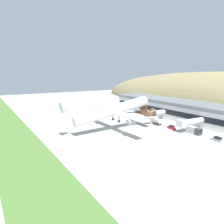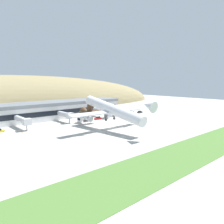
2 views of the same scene
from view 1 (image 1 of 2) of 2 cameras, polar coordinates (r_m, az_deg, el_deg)
name	(u,v)px [view 1 (image 1 of 2)]	position (r m, az deg, el deg)	size (l,w,h in m)	color
ground_plane	(123,131)	(96.15, 2.88, -5.04)	(381.35, 381.35, 0.00)	#ADAAA3
grass_strip_foreground	(20,149)	(81.19, -22.99, -8.81)	(343.21, 16.65, 0.08)	#4C7533
terminal_building	(175,108)	(129.91, 16.02, 1.14)	(89.85, 18.89, 9.75)	silver
jetway_0	(127,107)	(135.07, 4.07, 1.21)	(3.38, 15.18, 5.43)	silver
jetway_1	(154,113)	(118.35, 10.98, -0.28)	(3.38, 12.91, 5.43)	silver
jetway_2	(190,122)	(101.55, 19.64, -2.48)	(3.38, 15.01, 5.43)	silver
cargo_airplane	(114,111)	(94.77, 0.62, 0.31)	(40.94, 47.07, 12.23)	silver
service_car_0	(118,110)	(143.94, 1.55, 0.44)	(4.38, 1.84, 1.46)	gold
service_car_1	(217,139)	(91.53, 25.82, -6.45)	(4.71, 2.16, 1.69)	#999EA3
service_car_2	(171,127)	(103.37, 15.27, -3.90)	(4.07, 1.95, 1.67)	#B21E1E
fuel_truck	(156,121)	(109.77, 11.34, -2.43)	(6.32, 2.85, 3.31)	silver
box_truck	(194,130)	(98.21, 20.56, -4.52)	(6.76, 2.78, 2.87)	#333338
traffic_cone_0	(114,114)	(134.06, 0.57, -0.45)	(0.52, 0.52, 0.58)	orange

